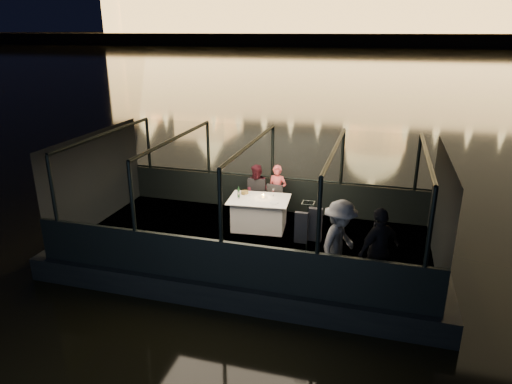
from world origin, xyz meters
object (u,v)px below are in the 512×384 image
(chair_port_right, at_px, (273,205))
(coat_stand, at_px, (307,235))
(person_man_maroon, at_px, (258,188))
(dining_table_central, at_px, (259,213))
(wine_bottle, at_px, (239,192))
(passenger_dark, at_px, (379,248))
(chair_port_left, at_px, (254,202))
(person_woman_coral, at_px, (277,189))
(passenger_stripe, at_px, (339,244))

(chair_port_right, xyz_separation_m, coat_stand, (1.27, -2.45, 0.45))
(chair_port_right, bearing_deg, person_man_maroon, 152.79)
(dining_table_central, height_order, wine_bottle, wine_bottle)
(person_man_maroon, height_order, passenger_dark, passenger_dark)
(person_man_maroon, bearing_deg, chair_port_left, -87.04)
(person_woman_coral, bearing_deg, chair_port_left, -144.76)
(coat_stand, relative_size, person_man_maroon, 1.17)
(dining_table_central, bearing_deg, person_man_maroon, 107.95)
(chair_port_left, xyz_separation_m, wine_bottle, (-0.22, -0.61, 0.47))
(wine_bottle, bearing_deg, person_man_maroon, 73.70)
(dining_table_central, height_order, chair_port_left, chair_port_left)
(dining_table_central, bearing_deg, passenger_stripe, -45.24)
(person_man_maroon, relative_size, passenger_stripe, 0.79)
(dining_table_central, xyz_separation_m, person_woman_coral, (0.25, 0.85, 0.36))
(dining_table_central, distance_m, person_woman_coral, 0.96)
(passenger_stripe, relative_size, wine_bottle, 6.27)
(coat_stand, xyz_separation_m, person_man_maroon, (-1.76, 2.80, -0.15))
(passenger_dark, bearing_deg, dining_table_central, -83.09)
(chair_port_left, xyz_separation_m, coat_stand, (1.79, -2.57, 0.45))
(passenger_stripe, bearing_deg, person_man_maroon, 57.41)
(person_woman_coral, distance_m, person_man_maroon, 0.51)
(dining_table_central, height_order, person_man_maroon, person_man_maroon)
(chair_port_left, bearing_deg, person_man_maroon, 78.28)
(passenger_stripe, distance_m, passenger_dark, 0.72)
(dining_table_central, height_order, person_woman_coral, person_woman_coral)
(person_man_maroon, distance_m, wine_bottle, 0.89)
(chair_port_left, distance_m, chair_port_right, 0.54)
(person_woman_coral, distance_m, wine_bottle, 1.18)
(chair_port_right, bearing_deg, passenger_stripe, -45.64)
(chair_port_left, height_order, person_man_maroon, person_man_maroon)
(passenger_stripe, xyz_separation_m, passenger_dark, (0.71, 0.03, 0.00))
(chair_port_left, height_order, passenger_stripe, passenger_stripe)
(coat_stand, height_order, passenger_dark, coat_stand)
(dining_table_central, distance_m, wine_bottle, 0.73)
(passenger_stripe, bearing_deg, chair_port_left, 60.02)
(passenger_stripe, distance_m, wine_bottle, 3.39)
(person_man_maroon, height_order, passenger_stripe, passenger_stripe)
(passenger_stripe, bearing_deg, chair_port_right, 54.53)
(coat_stand, xyz_separation_m, passenger_dark, (1.35, -0.13, -0.05))
(wine_bottle, bearing_deg, dining_table_central, 4.59)
(person_man_maroon, bearing_deg, coat_stand, -48.04)
(dining_table_central, bearing_deg, wine_bottle, -175.41)
(person_man_maroon, relative_size, passenger_dark, 0.83)
(coat_stand, relative_size, wine_bottle, 5.82)
(chair_port_right, relative_size, wine_bottle, 3.37)
(dining_table_central, height_order, coat_stand, coat_stand)
(chair_port_left, distance_m, passenger_dark, 4.16)
(chair_port_left, xyz_separation_m, chair_port_right, (0.52, -0.12, 0.00))
(passenger_dark, height_order, wine_bottle, passenger_dark)
(chair_port_left, height_order, coat_stand, coat_stand)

